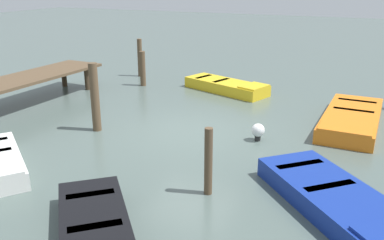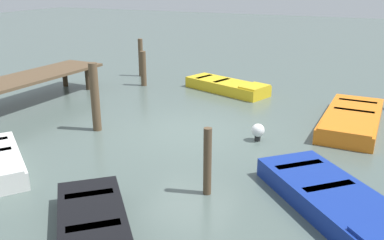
% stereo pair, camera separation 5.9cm
% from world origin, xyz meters
% --- Properties ---
extents(ground_plane, '(80.00, 80.00, 0.00)m').
position_xyz_m(ground_plane, '(0.00, 0.00, 0.00)').
color(ground_plane, '#4C5B56').
extents(dock_segment, '(6.43, 1.96, 0.95)m').
position_xyz_m(dock_segment, '(0.08, 6.41, 0.85)').
color(dock_segment, brown).
rests_on(dock_segment, ground_plane).
extents(rowboat_yellow, '(2.19, 3.55, 0.46)m').
position_xyz_m(rowboat_yellow, '(4.61, 0.63, 0.22)').
color(rowboat_yellow, gold).
rests_on(rowboat_yellow, ground_plane).
extents(rowboat_blue, '(3.69, 3.61, 0.46)m').
position_xyz_m(rowboat_blue, '(-2.79, -4.31, 0.22)').
color(rowboat_blue, navy).
rests_on(rowboat_blue, ground_plane).
extents(rowboat_orange, '(4.08, 1.60, 0.46)m').
position_xyz_m(rowboat_orange, '(2.43, -4.11, 0.22)').
color(rowboat_orange, orange).
rests_on(rowboat_orange, ground_plane).
extents(mooring_piling_near_right, '(0.25, 0.25, 1.97)m').
position_xyz_m(mooring_piling_near_right, '(-1.04, 2.54, 0.98)').
color(mooring_piling_near_right, brown).
rests_on(mooring_piling_near_right, ground_plane).
extents(mooring_piling_center, '(0.21, 0.21, 1.66)m').
position_xyz_m(mooring_piling_center, '(5.50, 5.05, 0.83)').
color(mooring_piling_center, brown).
rests_on(mooring_piling_center, ground_plane).
extents(mooring_piling_mid_right, '(0.22, 0.22, 1.40)m').
position_xyz_m(mooring_piling_mid_right, '(4.07, 4.05, 0.70)').
color(mooring_piling_mid_right, brown).
rests_on(mooring_piling_mid_right, ground_plane).
extents(mooring_piling_near_left, '(0.17, 0.17, 1.43)m').
position_xyz_m(mooring_piling_near_left, '(-3.16, -1.80, 0.71)').
color(mooring_piling_near_left, brown).
rests_on(mooring_piling_near_left, ground_plane).
extents(marker_buoy, '(0.36, 0.36, 0.48)m').
position_xyz_m(marker_buoy, '(0.11, -1.91, 0.29)').
color(marker_buoy, '#262626').
rests_on(marker_buoy, ground_plane).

